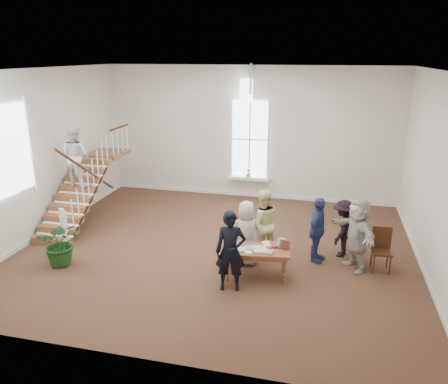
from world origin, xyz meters
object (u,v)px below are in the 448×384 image
(library_table, at_px, (257,252))
(woman_cluster_c, at_px, (357,234))
(woman_cluster_a, at_px, (317,230))
(side_chair, at_px, (382,246))
(police_officer, at_px, (230,251))
(person_yellow, at_px, (262,223))
(floor_plant, at_px, (61,243))
(elderly_woman, at_px, (246,233))
(woman_cluster_b, at_px, (343,228))

(library_table, bearing_deg, woman_cluster_c, 15.23)
(woman_cluster_a, bearing_deg, side_chair, -77.35)
(woman_cluster_a, xyz_separation_m, side_chair, (1.48, -0.08, -0.24))
(library_table, bearing_deg, police_officer, -132.86)
(person_yellow, bearing_deg, floor_plant, -4.27)
(woman_cluster_c, relative_size, side_chair, 1.71)
(person_yellow, height_order, woman_cluster_a, person_yellow)
(elderly_woman, bearing_deg, floor_plant, 0.67)
(elderly_woman, distance_m, woman_cluster_b, 2.45)
(person_yellow, height_order, woman_cluster_b, person_yellow)
(elderly_woman, relative_size, floor_plant, 1.42)
(person_yellow, bearing_deg, woman_cluster_c, 152.43)
(library_table, relative_size, elderly_woman, 0.99)
(floor_plant, distance_m, side_chair, 7.56)
(woman_cluster_b, relative_size, floor_plant, 1.31)
(library_table, distance_m, woman_cluster_b, 2.47)
(woman_cluster_b, bearing_deg, police_officer, -31.06)
(person_yellow, bearing_deg, side_chair, 155.78)
(library_table, distance_m, side_chair, 2.96)
(woman_cluster_a, distance_m, woman_cluster_b, 0.75)
(elderly_woman, bearing_deg, person_yellow, -134.63)
(side_chair, bearing_deg, police_officer, -155.61)
(library_table, relative_size, woman_cluster_a, 0.96)
(woman_cluster_c, height_order, floor_plant, woman_cluster_c)
(woman_cluster_c, bearing_deg, woman_cluster_b, 175.34)
(library_table, bearing_deg, elderly_woman, 112.80)
(woman_cluster_a, distance_m, side_chair, 1.50)
(side_chair, bearing_deg, woman_cluster_a, 173.44)
(woman_cluster_a, height_order, floor_plant, woman_cluster_a)
(side_chair, bearing_deg, woman_cluster_c, -171.64)
(woman_cluster_a, bearing_deg, elderly_woman, 123.82)
(person_yellow, distance_m, floor_plant, 4.85)
(library_table, bearing_deg, person_yellow, 84.92)
(person_yellow, xyz_separation_m, woman_cluster_b, (1.94, 0.49, -0.14))
(elderly_woman, bearing_deg, side_chair, 174.76)
(police_officer, xyz_separation_m, woman_cluster_a, (1.74, 1.79, -0.07))
(woman_cluster_a, xyz_separation_m, woman_cluster_b, (0.60, 0.45, -0.08))
(library_table, height_order, woman_cluster_a, woman_cluster_a)
(police_officer, xyz_separation_m, elderly_woman, (0.10, 1.25, -0.10))
(floor_plant, bearing_deg, side_chair, 11.88)
(woman_cluster_a, bearing_deg, woman_cluster_b, -37.52)
(library_table, xyz_separation_m, police_officer, (-0.46, -0.65, 0.27))
(elderly_woman, bearing_deg, police_officer, 71.76)
(police_officer, bearing_deg, woman_cluster_c, 20.89)
(floor_plant, bearing_deg, library_table, 6.11)
(person_yellow, xyz_separation_m, woman_cluster_a, (1.34, 0.04, -0.06))
(library_table, bearing_deg, side_chair, 12.98)
(police_officer, bearing_deg, floor_plant, 167.68)
(person_yellow, distance_m, side_chair, 2.84)
(library_table, distance_m, person_yellow, 1.13)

